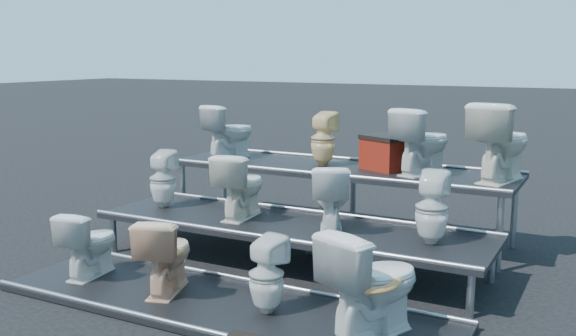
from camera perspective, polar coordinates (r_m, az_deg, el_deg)
The scene contains 17 objects.
ground at distance 6.84m, azimuth 0.09°, elevation -8.71°, with size 80.00×80.00×0.00m, color black.
tier_front at distance 5.78m, azimuth -6.04°, elevation -12.06°, with size 4.20×1.20×0.06m, color black.
tier_mid at distance 6.77m, azimuth 0.09°, elevation -6.87°, with size 4.20×1.20×0.46m, color black.
tier_back at distance 7.85m, azimuth 4.49°, elevation -3.00°, with size 4.20×1.20×0.86m, color black.
toilet_0 at distance 6.59m, azimuth -17.23°, elevation -6.37°, with size 0.37×0.65×0.66m, color silver.
toilet_1 at distance 5.98m, azimuth -10.80°, elevation -7.51°, with size 0.40×0.70×0.71m, color #E7B18D.
toilet_2 at distance 5.42m, azimuth -1.91°, elevation -9.48°, with size 0.30×0.30×0.66m, color silver.
toilet_3 at distance 5.02m, azimuth 7.51°, elevation -10.02°, with size 0.48×0.83×0.85m, color silver.
toilet_4 at distance 7.51m, azimuth -11.07°, elevation -0.96°, with size 0.30×0.30×0.66m, color silver.
toilet_5 at distance 6.91m, azimuth -4.22°, elevation -1.54°, with size 0.40×0.70×0.71m, color silver.
toilet_6 at distance 6.42m, azimuth 3.82°, elevation -2.59°, with size 0.38×0.66×0.67m, color silver.
toilet_7 at distance 6.09m, azimuth 12.68°, elevation -3.46°, with size 0.31×0.32×0.69m, color silver.
toilet_8 at distance 8.45m, azimuth -5.24°, elevation 3.27°, with size 0.39×0.68×0.70m, color silver.
toilet_9 at distance 7.80m, azimuth 3.14°, elevation 2.60°, with size 0.30×0.30×0.66m, color beige.
toilet_10 at distance 7.37m, azimuth 11.86°, elevation 2.35°, with size 0.42×0.74×0.76m, color silver.
toilet_11 at distance 7.19m, azimuth 18.42°, elevation 2.23°, with size 0.48×0.83×0.85m, color silver.
red_crate at distance 7.64m, azimuth 8.68°, elevation 1.20°, with size 0.50×0.40×0.36m, color maroon.
Camera 1 is at (3.00, -5.74, 2.20)m, focal length 40.00 mm.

